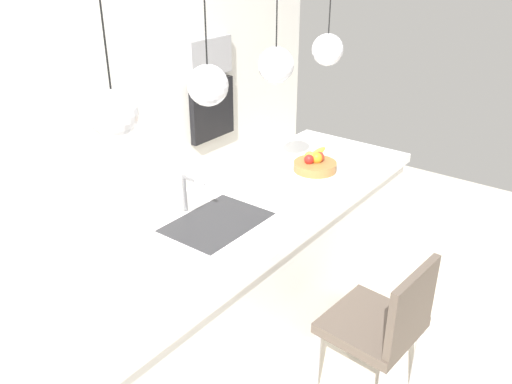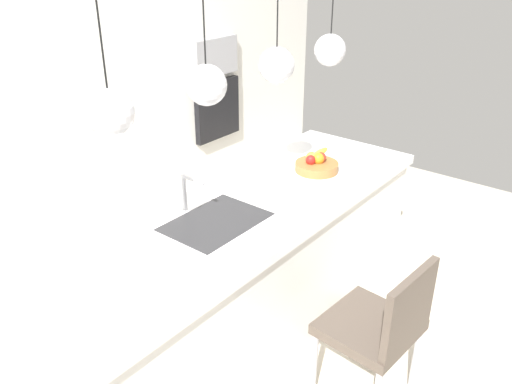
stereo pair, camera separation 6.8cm
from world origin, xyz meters
The scene contains 13 objects.
floor centered at (0.00, 0.00, 0.00)m, with size 6.60×6.60×0.00m, color beige.
back_wall centered at (0.00, 1.65, 1.30)m, with size 6.00×0.10×2.60m, color silver.
kitchen_island centered at (0.00, 0.00, 0.47)m, with size 2.75×0.90×0.93m.
sink_basin centered at (-0.26, 0.00, 0.92)m, with size 0.56×0.40×0.02m, color #2D2D30.
faucet centered at (-0.26, 0.21, 1.07)m, with size 0.02×0.17×0.22m.
fruit_bowl centered at (0.70, -0.05, 0.97)m, with size 0.29×0.29×0.14m.
microwave centered at (1.47, 1.58, 1.36)m, with size 0.54×0.08×0.34m, color #9E9EA3.
oven centered at (1.47, 1.58, 0.86)m, with size 0.56×0.08×0.56m, color black.
chair_near centered at (-0.01, -0.92, 0.52)m, with size 0.51×0.49×0.90m.
pendant_light_left centered at (-0.86, 0.00, 1.70)m, with size 0.20×0.20×0.80m.
pendant_light_center_left centered at (-0.29, 0.00, 1.70)m, with size 0.20×0.20×0.80m.
pendant_light_center_right centered at (0.29, 0.00, 1.70)m, with size 0.20×0.20×0.80m.
pendant_light_right centered at (0.86, 0.00, 1.70)m, with size 0.20×0.20×0.80m.
Camera 1 is at (-2.16, -1.72, 2.35)m, focal length 36.97 mm.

